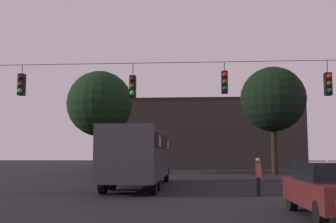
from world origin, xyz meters
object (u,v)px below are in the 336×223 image
Objects in this scene: city_bus at (141,152)px; pedestrian_crossing_right at (329,176)px; car_near_right at (332,189)px; tree_left_silhouette at (273,99)px; pedestrian_crossing_center at (258,175)px; tree_behind_building at (100,104)px.

city_bus is 7.28× the size of pedestrian_crossing_right.
city_bus reaches higher than car_near_right.
pedestrian_crossing_right is 18.13m from tree_left_silhouette.
pedestrian_crossing_center reaches higher than pedestrian_crossing_right.
car_near_right is 0.46× the size of tree_behind_building.
tree_left_silhouette is at bearing 86.32° from pedestrian_crossing_right.
city_bus is at bearing -127.04° from tree_left_silhouette.
tree_behind_building reaches higher than pedestrian_crossing_center.
pedestrian_crossing_center is at bearing 179.77° from pedestrian_crossing_right.
tree_left_silhouette is at bearing -6.79° from tree_behind_building.
city_bus is 1.17× the size of tree_behind_building.
pedestrian_crossing_right is at bearing 72.94° from car_near_right.
tree_behind_building reaches higher than tree_left_silhouette.
tree_left_silhouette is (9.57, 12.69, 4.51)m from city_bus.
tree_behind_building is (-14.26, 19.06, 5.52)m from pedestrian_crossing_right.
pedestrian_crossing_center is 0.17× the size of tree_behind_building.
tree_behind_building is (-12.52, 24.73, 5.56)m from car_near_right.
car_near_right is at bearing -56.65° from city_bus.
pedestrian_crossing_center is 18.51m from tree_left_silhouette.
car_near_right is at bearing -63.14° from tree_behind_building.
pedestrian_crossing_center is at bearing 101.43° from car_near_right.
car_near_right is 2.87× the size of pedestrian_crossing_right.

